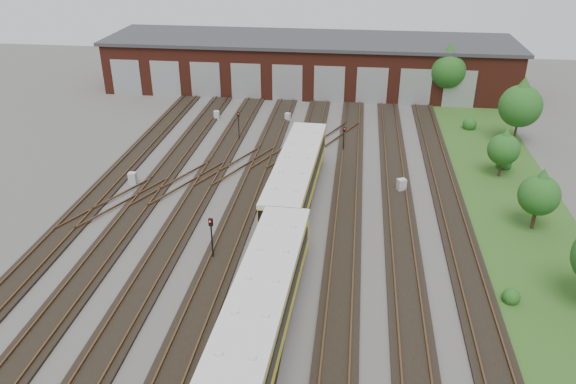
# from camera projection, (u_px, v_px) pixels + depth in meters

# --- Properties ---
(ground) EXTENTS (120.00, 120.00, 0.00)m
(ground) POSITION_uv_depth(u_px,v_px,m) (253.00, 256.00, 37.51)
(ground) COLOR #494643
(ground) RESTS_ON ground
(track_network) EXTENTS (30.40, 70.00, 0.33)m
(track_network) POSITION_uv_depth(u_px,v_px,m) (252.00, 250.00, 38.00)
(track_network) COLOR black
(track_network) RESTS_ON ground
(maintenance_shed) EXTENTS (51.00, 12.50, 6.35)m
(maintenance_shed) POSITION_uv_depth(u_px,v_px,m) (309.00, 63.00, 71.46)
(maintenance_shed) COLOR #532014
(maintenance_shed) RESTS_ON ground
(grass_verge) EXTENTS (8.00, 55.00, 0.05)m
(grass_verge) POSITION_uv_depth(u_px,v_px,m) (513.00, 203.00, 44.23)
(grass_verge) COLOR #2C521B
(grass_verge) RESTS_ON ground
(metro_train) EXTENTS (3.50, 48.13, 3.31)m
(metro_train) POSITION_uv_depth(u_px,v_px,m) (263.00, 305.00, 29.69)
(metro_train) COLOR black
(metro_train) RESTS_ON ground
(signal_mast_0) EXTENTS (0.29, 0.27, 3.08)m
(signal_mast_0) POSITION_uv_depth(u_px,v_px,m) (211.00, 233.00, 36.32)
(signal_mast_0) COLOR black
(signal_mast_0) RESTS_ON ground
(signal_mast_1) EXTENTS (0.25, 0.24, 2.94)m
(signal_mast_1) POSITION_uv_depth(u_px,v_px,m) (239.00, 123.00, 55.47)
(signal_mast_1) COLOR black
(signal_mast_1) RESTS_ON ground
(signal_mast_2) EXTENTS (0.26, 0.25, 2.93)m
(signal_mast_2) POSITION_uv_depth(u_px,v_px,m) (279.00, 183.00, 43.18)
(signal_mast_2) COLOR black
(signal_mast_2) RESTS_ON ground
(signal_mast_3) EXTENTS (0.25, 0.23, 2.52)m
(signal_mast_3) POSITION_uv_depth(u_px,v_px,m) (344.00, 136.00, 52.85)
(signal_mast_3) COLOR black
(signal_mast_3) RESTS_ON ground
(relay_cabinet_0) EXTENTS (0.64, 0.53, 1.07)m
(relay_cabinet_0) POSITION_uv_depth(u_px,v_px,m) (133.00, 179.00, 47.08)
(relay_cabinet_0) COLOR #B0B2B5
(relay_cabinet_0) RESTS_ON ground
(relay_cabinet_1) EXTENTS (0.61, 0.52, 0.96)m
(relay_cabinet_1) POSITION_uv_depth(u_px,v_px,m) (217.00, 115.00, 61.72)
(relay_cabinet_1) COLOR #B0B2B5
(relay_cabinet_1) RESTS_ON ground
(relay_cabinet_2) EXTENTS (0.82, 0.76, 1.08)m
(relay_cabinet_2) POSITION_uv_depth(u_px,v_px,m) (272.00, 205.00, 42.81)
(relay_cabinet_2) COLOR #B0B2B5
(relay_cabinet_2) RESTS_ON ground
(relay_cabinet_3) EXTENTS (0.66, 0.60, 0.92)m
(relay_cabinet_3) POSITION_uv_depth(u_px,v_px,m) (288.00, 117.00, 61.18)
(relay_cabinet_3) COLOR #B0B2B5
(relay_cabinet_3) RESTS_ON ground
(relay_cabinet_4) EXTENTS (0.84, 0.79, 1.12)m
(relay_cabinet_4) POSITION_uv_depth(u_px,v_px,m) (401.00, 185.00, 45.86)
(relay_cabinet_4) COLOR #B0B2B5
(relay_cabinet_4) RESTS_ON ground
(tree_0) EXTENTS (4.42, 4.42, 7.33)m
(tree_0) POSITION_uv_depth(u_px,v_px,m) (448.00, 65.00, 64.52)
(tree_0) COLOR #362618
(tree_0) RESTS_ON ground
(tree_1) EXTENTS (2.69, 2.69, 4.46)m
(tree_1) POSITION_uv_depth(u_px,v_px,m) (504.00, 146.00, 47.40)
(tree_1) COLOR #362618
(tree_1) RESTS_ON ground
(tree_2) EXTENTS (4.07, 4.07, 6.74)m
(tree_2) POSITION_uv_depth(u_px,v_px,m) (521.00, 101.00, 53.63)
(tree_2) COLOR #362618
(tree_2) RESTS_ON ground
(tree_3) EXTENTS (2.90, 2.90, 4.81)m
(tree_3) POSITION_uv_depth(u_px,v_px,m) (540.00, 191.00, 39.36)
(tree_3) COLOR #362618
(tree_3) RESTS_ON ground
(bush_0) EXTENTS (1.05, 1.05, 1.05)m
(bush_0) POSITION_uv_depth(u_px,v_px,m) (512.00, 295.00, 32.93)
(bush_0) COLOR #1B4313
(bush_0) RESTS_ON ground
(bush_1) EXTENTS (1.36, 1.36, 1.36)m
(bush_1) POSITION_uv_depth(u_px,v_px,m) (505.00, 161.00, 49.95)
(bush_1) COLOR #1B4313
(bush_1) RESTS_ON ground
(bush_2) EXTENTS (1.43, 1.43, 1.43)m
(bush_2) POSITION_uv_depth(u_px,v_px,m) (470.00, 123.00, 58.90)
(bush_2) COLOR #1B4313
(bush_2) RESTS_ON ground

